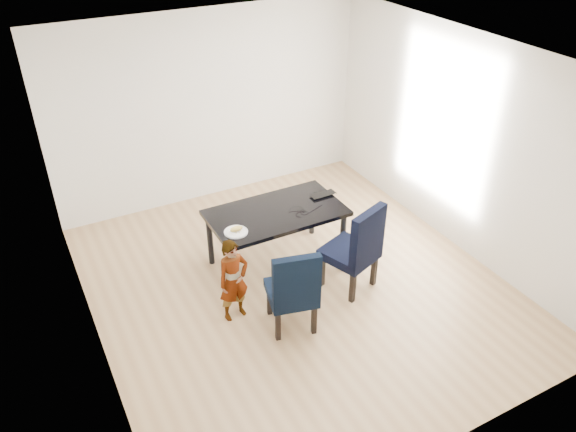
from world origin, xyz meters
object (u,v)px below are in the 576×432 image
dining_table (276,237)px  plate (236,232)px  child (234,280)px  chair_right (350,246)px  laptop (321,193)px  chair_left (291,286)px

dining_table → plate: size_ratio=5.96×
dining_table → plate: bearing=-162.3°
dining_table → child: size_ratio=1.64×
dining_table → chair_right: bearing=-55.3°
dining_table → laptop: 0.79m
chair_left → plate: bearing=119.6°
child → plate: 0.58m
plate → child: bearing=-117.9°
laptop → chair_right: bearing=80.5°
plate → laptop: 1.31m
dining_table → child: bearing=-142.3°
chair_right → plate: (-1.14, 0.59, 0.20)m
plate → chair_left: bearing=-74.3°
chair_right → child: bearing=154.7°
chair_right → laptop: 0.92m
child → chair_right: bearing=-13.2°
dining_table → chair_right: (0.54, -0.78, 0.18)m
child → chair_left: bearing=-47.1°
child → plate: size_ratio=3.63×
laptop → chair_left: bearing=47.5°
dining_table → chair_left: size_ratio=1.57×
dining_table → child: child is taller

